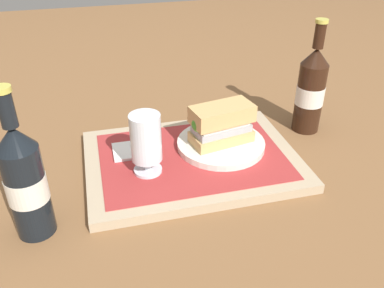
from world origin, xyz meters
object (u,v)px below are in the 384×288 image
(sandwich, at_px, (220,124))
(second_bottle, at_px, (311,89))
(beer_glass, at_px, (146,141))
(beer_bottle, at_px, (25,181))
(plate, at_px, (221,144))

(sandwich, bearing_deg, second_bottle, -176.74)
(beer_glass, distance_m, beer_bottle, 0.23)
(beer_glass, bearing_deg, sandwich, -162.71)
(sandwich, distance_m, beer_bottle, 0.40)
(plate, distance_m, sandwich, 0.05)
(plate, height_order, beer_bottle, beer_bottle)
(sandwich, bearing_deg, plate, -180.00)
(beer_glass, bearing_deg, second_bottle, -164.32)
(plate, distance_m, beer_glass, 0.19)
(sandwich, height_order, second_bottle, second_bottle)
(plate, xyz_separation_m, sandwich, (0.00, 0.00, 0.05))
(sandwich, xyz_separation_m, second_bottle, (-0.24, -0.06, 0.03))
(beer_glass, height_order, second_bottle, second_bottle)
(second_bottle, bearing_deg, sandwich, 14.55)
(plate, distance_m, second_bottle, 0.25)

